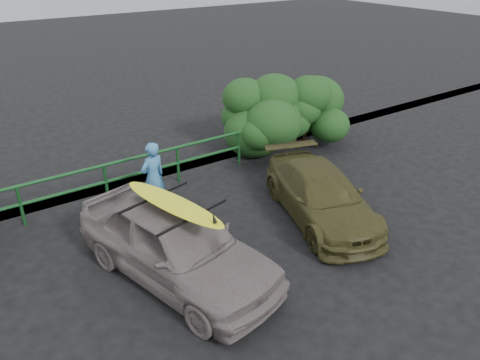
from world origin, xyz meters
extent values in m
plane|color=black|center=(0.00, 0.00, 0.00)|extent=(80.00, 80.00, 0.00)
imported|color=slate|center=(-0.94, 1.35, 0.77)|extent=(2.83, 4.80, 1.53)
imported|color=#3D3A1B|center=(2.88, 1.43, 0.59)|extent=(2.82, 4.37, 1.18)
imported|color=teal|center=(-0.20, 3.91, 0.89)|extent=(0.73, 0.56, 1.78)
ellipsoid|color=yellow|center=(-0.94, 1.35, 1.63)|extent=(1.12, 2.60, 0.08)
camera|label=1|loc=(-4.10, -5.41, 5.79)|focal=35.00mm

